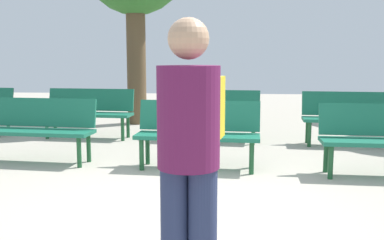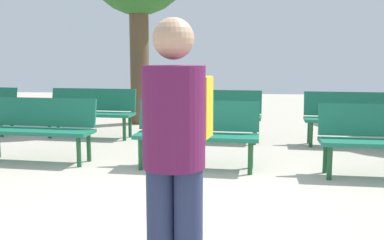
{
  "view_description": "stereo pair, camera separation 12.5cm",
  "coord_description": "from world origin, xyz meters",
  "px_view_note": "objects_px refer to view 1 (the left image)",
  "views": [
    {
      "loc": [
        0.45,
        -4.01,
        1.44
      ],
      "look_at": [
        0.0,
        2.16,
        0.55
      ],
      "focal_mm": 40.87,
      "sensor_mm": 36.0,
      "label": 1
    },
    {
      "loc": [
        0.58,
        -4.0,
        1.44
      ],
      "look_at": [
        0.0,
        2.16,
        0.55
      ],
      "focal_mm": 40.87,
      "sensor_mm": 36.0,
      "label": 2
    }
  ],
  "objects_px": {
    "bench_r1_c1": "(89,110)",
    "visitor_with_backpack": "(190,150)",
    "bench_r0_c2": "(198,130)",
    "bench_r0_c1": "(38,126)",
    "bench_r1_c3": "(352,115)",
    "bench_r1_c2": "(213,112)"
  },
  "relations": [
    {
      "from": "bench_r1_c1",
      "to": "bench_r0_c2",
      "type": "bearing_deg",
      "value": -39.77
    },
    {
      "from": "bench_r0_c1",
      "to": "bench_r0_c2",
      "type": "distance_m",
      "value": 2.24
    },
    {
      "from": "bench_r0_c2",
      "to": "bench_r1_c3",
      "type": "relative_size",
      "value": 1.0
    },
    {
      "from": "bench_r0_c1",
      "to": "bench_r1_c1",
      "type": "height_order",
      "value": "same"
    },
    {
      "from": "bench_r0_c1",
      "to": "visitor_with_backpack",
      "type": "height_order",
      "value": "visitor_with_backpack"
    },
    {
      "from": "bench_r1_c2",
      "to": "bench_r0_c2",
      "type": "bearing_deg",
      "value": -89.32
    },
    {
      "from": "bench_r1_c1",
      "to": "bench_r1_c2",
      "type": "xyz_separation_m",
      "value": [
        2.24,
        -0.15,
        0.0
      ]
    },
    {
      "from": "bench_r0_c2",
      "to": "bench_r1_c1",
      "type": "bearing_deg",
      "value": 139.6
    },
    {
      "from": "visitor_with_backpack",
      "to": "bench_r1_c2",
      "type": "bearing_deg",
      "value": -80.35
    },
    {
      "from": "bench_r0_c2",
      "to": "visitor_with_backpack",
      "type": "xyz_separation_m",
      "value": [
        0.15,
        -3.26,
        0.43
      ]
    },
    {
      "from": "bench_r0_c1",
      "to": "bench_r1_c3",
      "type": "bearing_deg",
      "value": 22.55
    },
    {
      "from": "bench_r1_c1",
      "to": "visitor_with_backpack",
      "type": "relative_size",
      "value": 0.99
    },
    {
      "from": "bench_r1_c1",
      "to": "visitor_with_backpack",
      "type": "distance_m",
      "value": 5.77
    },
    {
      "from": "bench_r1_c2",
      "to": "visitor_with_backpack",
      "type": "distance_m",
      "value": 5.17
    },
    {
      "from": "bench_r1_c1",
      "to": "bench_r0_c1",
      "type": "bearing_deg",
      "value": -89.87
    },
    {
      "from": "bench_r0_c1",
      "to": "bench_r1_c3",
      "type": "height_order",
      "value": "same"
    },
    {
      "from": "bench_r0_c1",
      "to": "bench_r0_c2",
      "type": "xyz_separation_m",
      "value": [
        2.24,
        -0.18,
        0.0
      ]
    },
    {
      "from": "bench_r0_c2",
      "to": "bench_r1_c2",
      "type": "relative_size",
      "value": 1.0
    },
    {
      "from": "bench_r0_c1",
      "to": "visitor_with_backpack",
      "type": "bearing_deg",
      "value": -50.23
    },
    {
      "from": "bench_r1_c2",
      "to": "visitor_with_backpack",
      "type": "xyz_separation_m",
      "value": [
        0.0,
        -5.16,
        0.43
      ]
    },
    {
      "from": "bench_r0_c2",
      "to": "visitor_with_backpack",
      "type": "distance_m",
      "value": 3.29
    },
    {
      "from": "bench_r0_c1",
      "to": "bench_r1_c3",
      "type": "relative_size",
      "value": 1.0
    }
  ]
}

